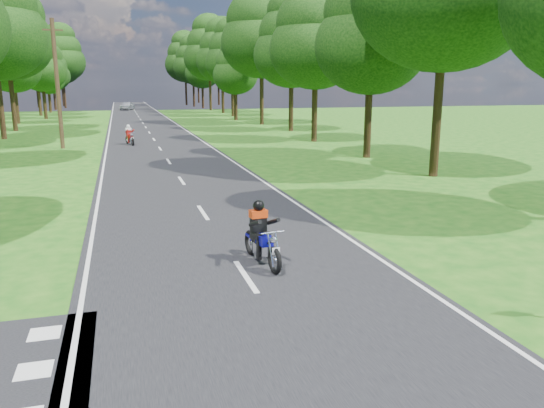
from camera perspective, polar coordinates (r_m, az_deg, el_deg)
name	(u,v)px	position (r m, az deg, el deg)	size (l,w,h in m)	color
ground	(271,315)	(9.68, -0.09, -11.88)	(160.00, 160.00, 0.00)	#175312
main_road	(143,123)	(58.65, -13.72, 8.46)	(7.00, 140.00, 0.02)	black
road_markings	(142,124)	(56.78, -13.78, 8.34)	(7.40, 140.00, 0.01)	silver
treeline	(147,49)	(68.76, -13.25, 15.95)	(40.00, 115.35, 14.78)	black
telegraph_pole	(57,84)	(36.64, -22.09, 11.90)	(1.20, 0.26, 8.00)	#382616
rider_near_blue	(262,233)	(12.01, -1.09, -3.12)	(0.58, 1.75, 1.46)	#0D0C87
rider_far_red	(129,135)	(37.48, -15.09, 7.21)	(0.54, 1.63, 1.36)	#B1130D
distant_car	(127,106)	(89.26, -15.32, 10.17)	(1.61, 4.00, 1.36)	silver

